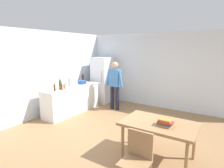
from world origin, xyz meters
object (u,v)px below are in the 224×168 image
Objects in this scene: bottle_water_clear at (72,81)px; book_stack at (165,123)px; bottle_beer_brown at (55,88)px; bottle_wine_green at (60,85)px; cooking_pot at (82,82)px; utensil_jar at (65,86)px; bottle_sauce_red at (62,87)px; bottle_wine_dark at (83,78)px; dining_table at (159,126)px; bottle_vinegar_tall at (69,82)px; person at (115,82)px; refrigerator at (102,80)px; chair at (137,157)px.

bottle_water_clear reaches higher than book_stack.
bottle_wine_green is at bearing 103.32° from bottle_beer_brown.
cooking_pot is at bearing 92.85° from bottle_wine_green.
bottle_water_clear is (-0.30, 0.61, 0.05)m from utensil_jar.
bottle_beer_brown is (-0.04, -0.23, 0.01)m from bottle_sauce_red.
cooking_pot is 0.34m from bottle_wine_dark.
dining_table is at bearing -27.78° from bottle_wine_dark.
bottle_vinegar_tall is (-3.49, 1.10, 0.36)m from dining_table.
cooking_pot is 1.25× the size of utensil_jar.
cooking_pot is at bearing -154.21° from person.
refrigerator is at bearing 140.95° from book_stack.
book_stack is at bearing -13.20° from utensil_jar.
bottle_wine_green reaches higher than bottle_vinegar_tall.
book_stack is (0.14, 0.88, 0.28)m from chair.
refrigerator is at bearing 91.32° from bottle_sauce_red.
dining_table is 0.98m from chair.
bottle_wine_green reaches higher than utensil_jar.
bottle_sauce_red is at bearing -66.75° from bottle_vinegar_tall.
bottle_vinegar_tall is 3.83m from book_stack.
chair is (3.30, -3.67, -0.37)m from refrigerator.
dining_table is 4.12× the size of bottle_wine_green.
bottle_sauce_red is 0.80× the size of bottle_water_clear.
bottle_wine_dark is (-0.20, 0.27, 0.09)m from cooking_pot.
person is at bearing 57.28° from bottle_wine_green.
utensil_jar is (-0.95, -1.43, 0.00)m from person.
cooking_pot is (-3.41, 2.60, 0.43)m from chair.
utensil_jar is 0.68m from bottle_water_clear.
bottle_wine_green is at bearing 169.18° from book_stack.
refrigerator reaches higher than chair.
utensil_jar is at bearing -64.16° from bottle_water_clear.
chair is 4.09m from bottle_vinegar_tall.
bottle_wine_green is 1.35m from bottle_wine_dark.
bottle_sauce_red is at bearing -66.38° from bottle_water_clear.
utensil_jar is at bearing -90.04° from refrigerator.
dining_table is (2.35, -2.15, -0.31)m from person.
chair is 0.93m from book_stack.
bottle_vinegar_tall is (-3.49, 2.06, 0.50)m from chair.
person is 5.67× the size of bottle_water_clear.
bottle_beer_brown is at bearing -73.45° from bottle_water_clear.
person reaches higher than utensil_jar.
chair is 4.30m from bottle_water_clear.
cooking_pot is 1.06m from bottle_wine_green.
cooking_pot is at bearing 139.96° from chair.
cooking_pot is at bearing 154.40° from dining_table.
chair is at bearing -24.73° from bottle_wine_green.
bottle_wine_dark is at bearing -168.93° from person.
bottle_wine_green is (-0.07, 0.28, 0.04)m from bottle_beer_brown.
person reaches higher than bottle_beer_brown.
bottle_water_clear is at bearing 144.76° from chair.
utensil_jar is 3.54m from book_stack.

